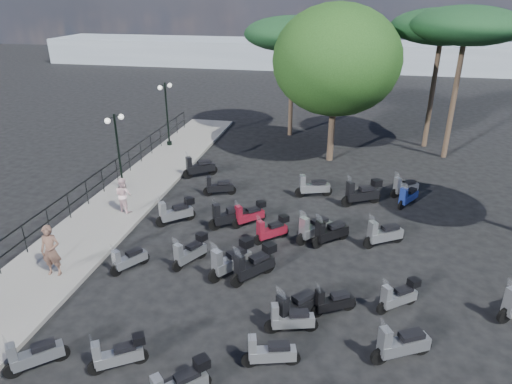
% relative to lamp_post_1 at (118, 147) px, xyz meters
% --- Properties ---
extents(ground, '(120.00, 120.00, 0.00)m').
position_rel_lamp_post_1_xyz_m(ground, '(7.08, -5.34, -2.20)').
color(ground, black).
rests_on(ground, ground).
extents(sidewalk, '(3.00, 30.00, 0.15)m').
position_rel_lamp_post_1_xyz_m(sidewalk, '(0.58, -2.34, -2.12)').
color(sidewalk, slate).
rests_on(sidewalk, ground).
extents(railing, '(0.04, 26.04, 1.10)m').
position_rel_lamp_post_1_xyz_m(railing, '(-0.72, -2.54, -1.30)').
color(railing, black).
rests_on(railing, sidewalk).
extents(lamp_post_1, '(0.50, 1.02, 3.59)m').
position_rel_lamp_post_1_xyz_m(lamp_post_1, '(0.00, 0.00, 0.00)').
color(lamp_post_1, black).
rests_on(lamp_post_1, sidewalk).
extents(lamp_post_2, '(0.53, 1.06, 3.73)m').
position_rel_lamp_post_1_xyz_m(lamp_post_2, '(-0.32, 6.69, 0.08)').
color(lamp_post_2, black).
rests_on(lamp_post_2, sidewalk).
extents(woman, '(0.70, 0.51, 1.77)m').
position_rel_lamp_post_1_xyz_m(woman, '(1.06, -6.97, -1.16)').
color(woman, brown).
rests_on(woman, sidewalk).
extents(pedestrian_far, '(0.89, 0.80, 1.50)m').
position_rel_lamp_post_1_xyz_m(pedestrian_far, '(1.19, -2.18, -1.30)').
color(pedestrian_far, beige).
rests_on(pedestrian_far, sidewalk).
extents(scooter_1, '(1.22, 1.12, 1.24)m').
position_rel_lamp_post_1_xyz_m(scooter_1, '(2.96, -10.64, -1.77)').
color(scooter_1, black).
rests_on(scooter_1, ground).
extents(scooter_2, '(0.92, 1.45, 1.26)m').
position_rel_lamp_post_1_xyz_m(scooter_2, '(5.17, -5.27, -1.72)').
color(scooter_2, black).
rests_on(scooter_2, ground).
extents(scooter_3, '(0.91, 1.29, 1.18)m').
position_rel_lamp_post_1_xyz_m(scooter_3, '(3.25, -6.06, -1.79)').
color(scooter_3, black).
rests_on(scooter_3, ground).
extents(scooter_4, '(1.36, 1.25, 1.34)m').
position_rel_lamp_post_1_xyz_m(scooter_4, '(3.61, -2.52, -1.69)').
color(scooter_4, black).
rests_on(scooter_4, ground).
extents(scooter_5, '(1.54, 1.16, 1.44)m').
position_rel_lamp_post_1_xyz_m(scooter_5, '(2.95, 2.49, -1.70)').
color(scooter_5, black).
rests_on(scooter_5, ground).
extents(scooter_7, '(1.33, 0.93, 1.19)m').
position_rel_lamp_post_1_xyz_m(scooter_7, '(4.99, -10.20, -1.75)').
color(scooter_7, black).
rests_on(scooter_7, ground).
extents(scooter_8, '(1.25, 1.57, 1.47)m').
position_rel_lamp_post_1_xyz_m(scooter_8, '(6.72, -5.60, -1.65)').
color(scooter_8, black).
rests_on(scooter_8, ground).
extents(scooter_9, '(1.23, 1.16, 1.23)m').
position_rel_lamp_post_1_xyz_m(scooter_9, '(7.65, -3.14, -1.74)').
color(scooter_9, black).
rests_on(scooter_9, ground).
extents(scooter_10, '(1.52, 1.13, 1.42)m').
position_rel_lamp_post_1_xyz_m(scooter_10, '(5.79, -2.43, -1.71)').
color(scooter_10, black).
rests_on(scooter_10, ground).
extents(scooter_11, '(1.47, 0.74, 1.22)m').
position_rel_lamp_post_1_xyz_m(scooter_11, '(4.54, 0.48, -1.77)').
color(scooter_11, black).
rests_on(scooter_11, ground).
extents(scooter_13, '(1.48, 0.63, 1.20)m').
position_rel_lamp_post_1_xyz_m(scooter_13, '(9.01, -8.01, -1.78)').
color(scooter_13, black).
rests_on(scooter_13, ground).
extents(scooter_14, '(1.30, 1.52, 1.46)m').
position_rel_lamp_post_1_xyz_m(scooter_14, '(7.51, -5.73, -1.65)').
color(scooter_14, black).
rests_on(scooter_14, ground).
extents(scooter_15, '(1.34, 1.25, 1.37)m').
position_rel_lamp_post_1_xyz_m(scooter_15, '(9.82, -2.92, -1.72)').
color(scooter_15, black).
rests_on(scooter_15, ground).
extents(scooter_16, '(1.27, 1.40, 1.42)m').
position_rel_lamp_post_1_xyz_m(scooter_16, '(9.20, -2.78, -1.71)').
color(scooter_16, black).
rests_on(scooter_16, ground).
extents(scooter_17, '(1.69, 0.78, 1.39)m').
position_rel_lamp_post_1_xyz_m(scooter_17, '(8.80, 1.20, -1.72)').
color(scooter_17, black).
rests_on(scooter_17, ground).
extents(scooter_19, '(1.25, 1.43, 1.43)m').
position_rel_lamp_post_1_xyz_m(scooter_19, '(9.11, -7.54, -1.70)').
color(scooter_19, black).
rests_on(scooter_19, ground).
extents(scooter_20, '(1.34, 0.85, 1.18)m').
position_rel_lamp_post_1_xyz_m(scooter_20, '(10.11, -6.99, -1.79)').
color(scooter_20, black).
rests_on(scooter_20, ground).
extents(scooter_21, '(1.27, 1.03, 1.19)m').
position_rel_lamp_post_1_xyz_m(scooter_21, '(12.02, -6.36, -1.75)').
color(scooter_21, black).
rests_on(scooter_21, ground).
extents(scooter_22, '(1.71, 1.08, 1.49)m').
position_rel_lamp_post_1_xyz_m(scooter_22, '(11.00, 0.78, -1.64)').
color(scooter_22, black).
rests_on(scooter_22, ground).
extents(scooter_23, '(0.95, 1.38, 1.25)m').
position_rel_lamp_post_1_xyz_m(scooter_23, '(12.97, 1.08, -1.76)').
color(scooter_23, black).
rests_on(scooter_23, ground).
extents(scooter_26, '(1.60, 0.97, 1.39)m').
position_rel_lamp_post_1_xyz_m(scooter_26, '(11.91, -8.46, -1.72)').
color(scooter_26, black).
rests_on(scooter_26, ground).
extents(scooter_28, '(1.53, 1.04, 1.38)m').
position_rel_lamp_post_1_xyz_m(scooter_28, '(11.75, -2.67, -1.72)').
color(scooter_28, black).
rests_on(scooter_28, ground).
extents(scooter_29, '(1.35, 1.00, 1.26)m').
position_rel_lamp_post_1_xyz_m(scooter_29, '(12.93, 2.13, -1.76)').
color(scooter_29, black).
rests_on(scooter_29, ground).
extents(scooter_30, '(1.23, 1.16, 1.23)m').
position_rel_lamp_post_1_xyz_m(scooter_30, '(6.55, -2.05, -1.74)').
color(scooter_30, black).
rests_on(scooter_30, ground).
extents(scooter_31, '(1.48, 0.63, 1.20)m').
position_rel_lamp_post_1_xyz_m(scooter_31, '(8.67, -9.36, -1.78)').
color(scooter_31, black).
rests_on(scooter_31, ground).
extents(broadleaf_tree, '(6.64, 6.64, 8.24)m').
position_rel_lamp_post_1_xyz_m(broadleaf_tree, '(9.29, 6.41, 3.21)').
color(broadleaf_tree, '#38281E').
rests_on(broadleaf_tree, ground).
extents(pine_0, '(5.63, 5.63, 8.06)m').
position_rel_lamp_post_1_xyz_m(pine_0, '(15.64, 8.17, 4.84)').
color(pine_0, '#38281E').
rests_on(pine_0, ground).
extents(pine_1, '(5.65, 5.65, 7.87)m').
position_rel_lamp_post_1_xyz_m(pine_1, '(14.80, 10.04, 4.65)').
color(pine_1, '#38281E').
rests_on(pine_1, ground).
extents(pine_2, '(5.92, 5.92, 7.35)m').
position_rel_lamp_post_1_xyz_m(pine_2, '(6.46, 10.70, 4.10)').
color(pine_2, '#38281E').
rests_on(pine_2, ground).
extents(distant_hills, '(70.00, 8.00, 3.00)m').
position_rel_lamp_post_1_xyz_m(distant_hills, '(7.08, 39.66, -0.70)').
color(distant_hills, gray).
rests_on(distant_hills, ground).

